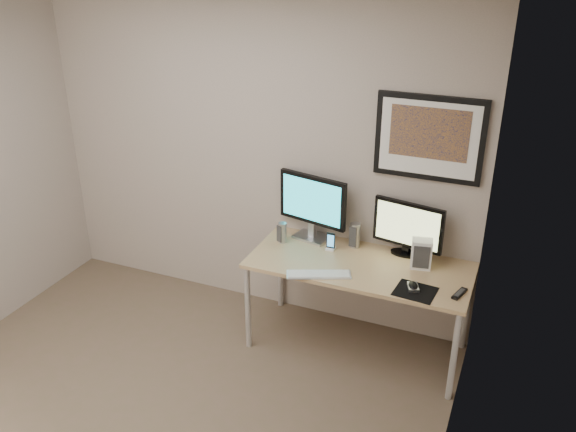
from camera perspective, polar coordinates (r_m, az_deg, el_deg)
name	(u,v)px	position (r m, az deg, el deg)	size (l,w,h in m)	color
floor	(145,428)	(4.26, -13.23, -18.74)	(3.60, 3.60, 0.00)	brown
room	(162,166)	(3.70, -11.74, 4.58)	(3.60, 3.60, 3.60)	white
desk	(359,272)	(4.48, 6.69, -5.18)	(1.60, 0.70, 0.73)	#AC7B53
framed_art	(429,138)	(4.33, 13.06, 7.11)	(0.75, 0.04, 0.60)	black
monitor_large	(312,204)	(4.65, 2.31, 1.09)	(0.57, 0.24, 0.52)	#A9A9AE
monitor_tv	(408,227)	(4.52, 11.16, -1.06)	(0.53, 0.16, 0.42)	black
speaker_left	(282,233)	(4.68, -0.54, -1.56)	(0.06, 0.06, 0.16)	#A9A9AE
speaker_right	(355,235)	(4.63, 6.28, -1.78)	(0.08, 0.08, 0.19)	#A9A9AE
phone_dock	(331,241)	(4.58, 4.02, -2.39)	(0.06, 0.06, 0.14)	black
keyboard	(319,274)	(4.27, 2.89, -5.46)	(0.45, 0.12, 0.02)	silver
mousepad	(415,291)	(4.18, 11.82, -6.91)	(0.27, 0.24, 0.00)	black
mouse	(413,286)	(4.19, 11.63, -6.42)	(0.06, 0.11, 0.04)	black
remote	(459,293)	(4.21, 15.75, -6.98)	(0.04, 0.16, 0.02)	black
fan_unit	(421,254)	(4.42, 12.37, -3.47)	(0.14, 0.10, 0.22)	silver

